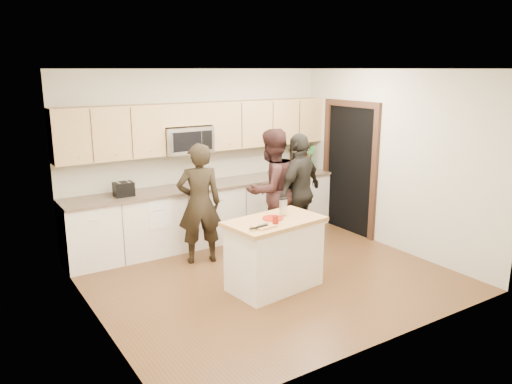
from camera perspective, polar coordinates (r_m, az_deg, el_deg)
floor at (r=6.77m, az=1.47°, el=-9.60°), size 4.50×4.50×0.00m
room_shell at (r=6.28m, az=1.57°, el=5.02°), size 4.52×4.02×2.71m
back_cabinetry at (r=7.98m, az=-5.33°, el=-2.36°), size 4.50×0.66×0.94m
upper_cabinetry at (r=7.86m, az=-5.84°, el=7.58°), size 4.50×0.33×0.75m
microwave at (r=7.70m, az=-7.96°, el=5.94°), size 0.76×0.41×0.40m
doorway at (r=8.46m, az=10.66°, el=3.17°), size 0.06×1.25×2.20m
framed_picture at (r=9.07m, az=4.70°, el=4.87°), size 0.30×0.03×0.38m
dish_towel at (r=7.35m, az=-11.29°, el=-1.33°), size 0.34×0.60×0.48m
island at (r=6.28m, az=2.11°, el=-7.05°), size 1.27×0.83×0.90m
red_plate at (r=6.16m, az=1.94°, el=-3.00°), size 0.26×0.26×0.02m
box_grater at (r=6.26m, az=3.13°, el=-1.63°), size 0.10×0.05×0.22m
drink_glass at (r=5.97m, az=2.25°, el=-3.17°), size 0.08×0.08×0.10m
cutting_board at (r=5.84m, az=0.88°, el=-3.95°), size 0.27×0.22×0.02m
tongs at (r=5.76m, az=0.31°, el=-4.01°), size 0.27×0.06×0.02m
knife at (r=5.88m, az=0.83°, el=-3.69°), size 0.19×0.05×0.01m
toaster at (r=7.32m, az=-14.89°, el=0.32°), size 0.27×0.21×0.20m
bottle_cluster at (r=8.82m, az=5.09°, el=3.52°), size 0.46×0.31×0.39m
orchid at (r=8.93m, az=6.10°, el=3.90°), size 0.31×0.31×0.44m
woman_left at (r=7.04m, az=-6.49°, el=-1.33°), size 0.72×0.58×1.72m
woman_center at (r=7.51m, az=1.77°, el=0.22°), size 1.00×0.83×1.85m
woman_right at (r=7.59m, az=5.01°, el=0.06°), size 1.13×0.79×1.78m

